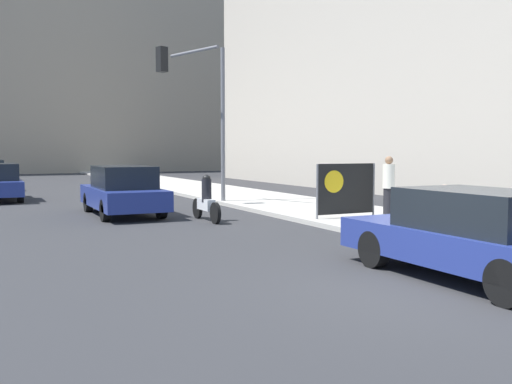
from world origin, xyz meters
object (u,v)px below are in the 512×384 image
Objects in this scene: traffic_light_pole at (201,97)px; seated_protester at (446,210)px; parked_car_curbside at (472,235)px; car_on_road_nearest at (123,191)px; jogger_on_sidewalk at (389,187)px; motorcycle_on_road at (206,201)px; protest_banner at (346,189)px.

seated_protester is at bearing -80.40° from traffic_light_pole.
parked_car_curbside is 0.98× the size of car_on_road_nearest.
motorcycle_on_road is (-4.39, 2.68, -0.45)m from jogger_on_sidewalk.
parked_car_curbside is at bearing 49.11° from jogger_on_sidewalk.
motorcycle_on_road is (-1.07, 8.81, -0.15)m from parked_car_curbside.
motorcycle_on_road is (-1.44, -4.20, -3.39)m from traffic_light_pole.
protest_banner reaches higher than parked_car_curbside.
parked_car_curbside is (-2.42, -6.89, -0.23)m from protest_banner.
car_on_road_nearest is at bearing 140.04° from protest_banner.
jogger_on_sidewalk reaches higher than seated_protester.
car_on_road_nearest is at bearing -152.59° from traffic_light_pole.
parked_car_curbside is (-0.38, -13.01, -3.25)m from traffic_light_pole.
parked_car_curbside is 2.21× the size of motorcycle_on_road.
traffic_light_pole is (-1.74, 10.29, 3.21)m from seated_protester.
traffic_light_pole is 1.26× the size of parked_car_curbside.
seated_protester is 10.92m from traffic_light_pole.
jogger_on_sidewalk is 1.18m from protest_banner.
jogger_on_sidewalk is at bearing 61.57° from parked_car_curbside.
traffic_light_pole reaches higher than car_on_road_nearest.
jogger_on_sidewalk is 0.85× the size of motorcycle_on_road.
protest_banner is at bearing 102.22° from seated_protester.
protest_banner is 0.43× the size of car_on_road_nearest.
car_on_road_nearest is at bearing 104.25° from parked_car_curbside.
seated_protester is at bearing -94.10° from protest_banner.
protest_banner is at bearing -71.56° from traffic_light_pole.
traffic_light_pole is 13.42m from parked_car_curbside.
protest_banner reaches higher than car_on_road_nearest.
traffic_light_pole is (-2.04, 6.12, 3.02)m from protest_banner.
traffic_light_pole is (-2.94, 6.88, 2.94)m from jogger_on_sidewalk.
car_on_road_nearest is (-2.88, 11.33, 0.05)m from parked_car_curbside.
traffic_light_pole reaches higher than parked_car_curbside.
seated_protester is 0.67× the size of jogger_on_sidewalk.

